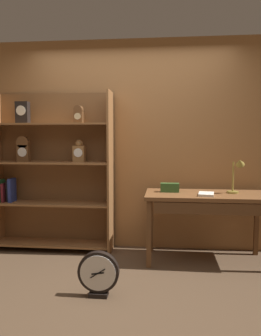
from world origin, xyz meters
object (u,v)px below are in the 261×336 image
Objects in this scene: toolbox_small at (170,188)px; open_repair_manual at (206,194)px; bookshelf at (51,172)px; round_clock_large at (99,274)px; workbench at (206,202)px; desk_lamp at (237,173)px.

toolbox_small is 0.43m from open_repair_manual.
bookshelf reaches higher than open_repair_manual.
open_repair_manual is (0.39, -0.17, -0.04)m from toolbox_small.
open_repair_manual is 0.54× the size of round_clock_large.
workbench is 3.32× the size of round_clock_large.
toolbox_small is 0.52× the size of round_clock_large.
workbench is at bearing 42.39° from round_clock_large.
toolbox_small reaches higher than round_clock_large.
desk_lamp is at bearing 31.43° from open_repair_manual.
desk_lamp is 1.95× the size of toolbox_small.
desk_lamp is (0.34, 0.06, 0.33)m from workbench.
open_repair_manual is at bearing -23.86° from toolbox_small.
bookshelf is 2.22m from desk_lamp.
bookshelf is 1.91m from workbench.
round_clock_large is (0.84, -1.21, -0.76)m from bookshelf.
desk_lamp is at bearing 36.21° from round_clock_large.
toolbox_small is (1.47, -0.18, -0.14)m from bookshelf.
workbench is at bearing 90.42° from open_repair_manual.
toolbox_small is at bearing 177.85° from desk_lamp.
toolbox_small is 1.35m from round_clock_large.
workbench reaches higher than round_clock_large.
open_repair_manual is at bearing -10.72° from bookshelf.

